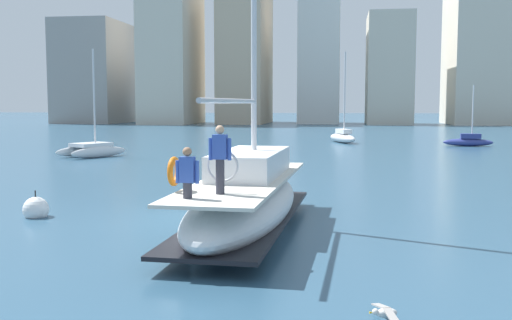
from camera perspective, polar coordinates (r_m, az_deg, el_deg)
ground_plane at (r=18.60m, az=-4.91°, el=-5.52°), size 400.00×400.00×0.00m
main_sailboat at (r=16.46m, az=-0.95°, el=-3.74°), size 2.83×9.70×12.44m
moored_sloop_near at (r=52.01m, az=19.79°, el=1.74°), size 4.02×1.19×5.06m
moored_sloop_far at (r=40.81m, az=-15.57°, el=1.07°), size 3.97×4.86×7.13m
moored_catamaran at (r=53.97m, az=8.34°, el=2.27°), size 3.04×5.27×8.10m
seagull at (r=10.15m, az=12.37°, el=-14.16°), size 0.50×1.10×0.17m
mooring_buoy at (r=19.77m, az=-20.45°, el=-4.48°), size 0.80×0.80×1.00m
waterfront_buildings at (r=104.60m, az=4.33°, el=9.54°), size 88.63×21.27×27.28m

